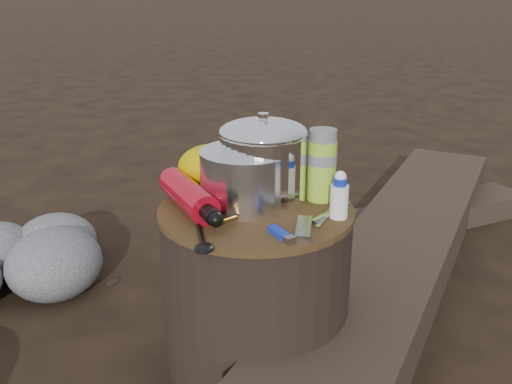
{
  "coord_description": "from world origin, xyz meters",
  "views": [
    {
      "loc": [
        0.01,
        -1.3,
        0.97
      ],
      "look_at": [
        0.0,
        0.0,
        0.48
      ],
      "focal_mm": 40.25,
      "sensor_mm": 36.0,
      "label": 1
    }
  ],
  "objects_px": {
    "camping_pot": "(263,160)",
    "thermos": "(322,165)",
    "travel_mug": "(288,159)",
    "stump": "(256,286)",
    "fuel_bottle": "(189,195)",
    "log_main": "(401,250)"
  },
  "relations": [
    {
      "from": "travel_mug",
      "to": "stump",
      "type": "bearing_deg",
      "value": -115.08
    },
    {
      "from": "stump",
      "to": "log_main",
      "type": "bearing_deg",
      "value": 44.23
    },
    {
      "from": "fuel_bottle",
      "to": "thermos",
      "type": "xyz_separation_m",
      "value": [
        0.33,
        0.07,
        0.05
      ]
    },
    {
      "from": "log_main",
      "to": "travel_mug",
      "type": "xyz_separation_m",
      "value": [
        -0.41,
        -0.3,
        0.42
      ]
    },
    {
      "from": "log_main",
      "to": "camping_pot",
      "type": "height_order",
      "value": "camping_pot"
    },
    {
      "from": "stump",
      "to": "travel_mug",
      "type": "relative_size",
      "value": 3.45
    },
    {
      "from": "log_main",
      "to": "camping_pot",
      "type": "relative_size",
      "value": 9.3
    },
    {
      "from": "log_main",
      "to": "fuel_bottle",
      "type": "xyz_separation_m",
      "value": [
        -0.66,
        -0.5,
        0.39
      ]
    },
    {
      "from": "thermos",
      "to": "camping_pot",
      "type": "bearing_deg",
      "value": -175.08
    },
    {
      "from": "stump",
      "to": "fuel_bottle",
      "type": "relative_size",
      "value": 1.59
    },
    {
      "from": "camping_pot",
      "to": "fuel_bottle",
      "type": "bearing_deg",
      "value": -162.03
    },
    {
      "from": "stump",
      "to": "log_main",
      "type": "distance_m",
      "value": 0.71
    },
    {
      "from": "thermos",
      "to": "log_main",
      "type": "bearing_deg",
      "value": 51.63
    },
    {
      "from": "fuel_bottle",
      "to": "travel_mug",
      "type": "height_order",
      "value": "travel_mug"
    },
    {
      "from": "camping_pot",
      "to": "travel_mug",
      "type": "xyz_separation_m",
      "value": [
        0.07,
        0.13,
        -0.04
      ]
    },
    {
      "from": "log_main",
      "to": "camping_pot",
      "type": "bearing_deg",
      "value": -111.66
    },
    {
      "from": "travel_mug",
      "to": "fuel_bottle",
      "type": "bearing_deg",
      "value": -142.32
    },
    {
      "from": "camping_pot",
      "to": "thermos",
      "type": "bearing_deg",
      "value": 4.92
    },
    {
      "from": "fuel_bottle",
      "to": "thermos",
      "type": "height_order",
      "value": "thermos"
    },
    {
      "from": "stump",
      "to": "log_main",
      "type": "relative_size",
      "value": 0.24
    },
    {
      "from": "log_main",
      "to": "thermos",
      "type": "relative_size",
      "value": 11.0
    },
    {
      "from": "camping_pot",
      "to": "log_main",
      "type": "bearing_deg",
      "value": 42.16
    }
  ]
}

